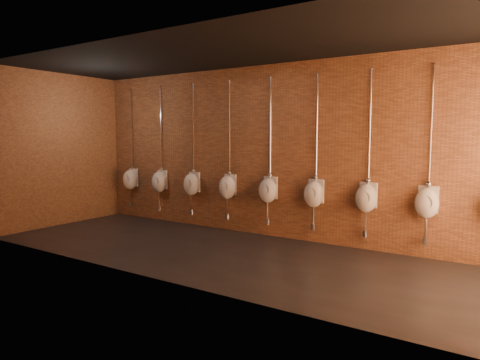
% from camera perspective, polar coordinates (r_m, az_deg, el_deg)
% --- Properties ---
extents(ground, '(8.50, 8.50, 0.00)m').
position_cam_1_polar(ground, '(6.99, -1.97, -9.79)').
color(ground, black).
rests_on(ground, ground).
extents(room_shell, '(8.54, 3.04, 3.22)m').
position_cam_1_polar(room_shell, '(6.73, -2.03, 6.93)').
color(room_shell, black).
rests_on(room_shell, ground).
extents(urinal_0, '(0.39, 0.35, 2.71)m').
position_cam_1_polar(urinal_0, '(10.25, -14.40, 0.16)').
color(urinal_0, silver).
rests_on(urinal_0, ground).
extents(urinal_1, '(0.39, 0.35, 2.71)m').
position_cam_1_polar(urinal_1, '(9.60, -10.70, -0.14)').
color(urinal_1, silver).
rests_on(urinal_1, ground).
extents(urinal_2, '(0.39, 0.35, 2.71)m').
position_cam_1_polar(urinal_2, '(8.99, -6.47, -0.47)').
color(urinal_2, silver).
rests_on(urinal_2, ground).
extents(urinal_3, '(0.39, 0.35, 2.71)m').
position_cam_1_polar(urinal_3, '(8.44, -1.67, -0.85)').
color(urinal_3, silver).
rests_on(urinal_3, ground).
extents(urinal_4, '(0.39, 0.35, 2.71)m').
position_cam_1_polar(urinal_4, '(7.96, 3.76, -1.28)').
color(urinal_4, silver).
rests_on(urinal_4, ground).
extents(urinal_5, '(0.39, 0.35, 2.71)m').
position_cam_1_polar(urinal_5, '(7.56, 9.83, -1.73)').
color(urinal_5, silver).
rests_on(urinal_5, ground).
extents(urinal_6, '(0.39, 0.35, 2.71)m').
position_cam_1_polar(urinal_6, '(7.25, 16.50, -2.21)').
color(urinal_6, silver).
rests_on(urinal_6, ground).
extents(urinal_7, '(0.39, 0.35, 2.71)m').
position_cam_1_polar(urinal_7, '(7.05, 23.67, -2.70)').
color(urinal_7, silver).
rests_on(urinal_7, ground).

